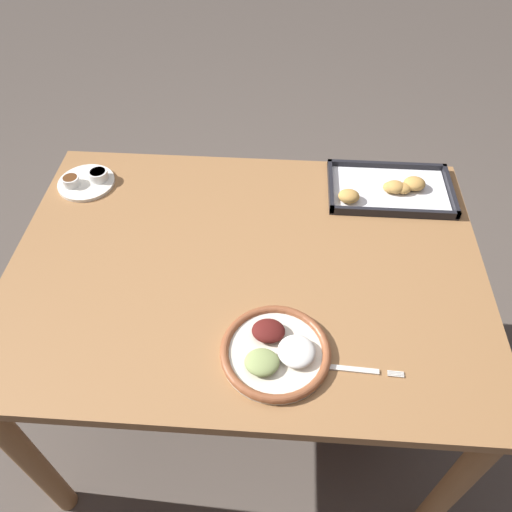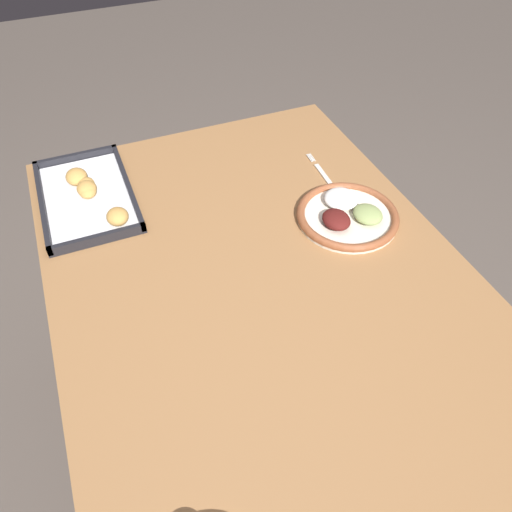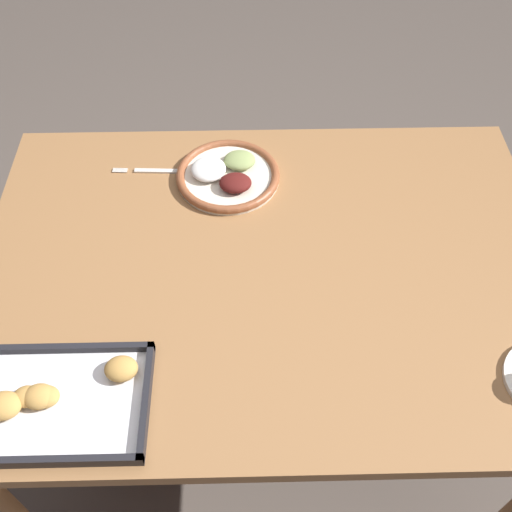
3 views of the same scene
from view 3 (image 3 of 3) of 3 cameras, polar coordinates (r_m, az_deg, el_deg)
ground_plane at (r=1.92m, az=0.80°, el=-15.22°), size 8.00×8.00×0.00m
dining_table at (r=1.34m, az=1.10°, el=-3.78°), size 1.22×0.88×0.77m
dinner_plate at (r=1.42m, az=-2.73°, el=7.74°), size 0.25×0.25×0.04m
fork at (r=1.46m, az=-9.25°, el=7.99°), size 0.20×0.02×0.00m
baking_tray at (r=1.14m, az=-19.19°, el=-12.81°), size 0.36×0.22×0.04m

